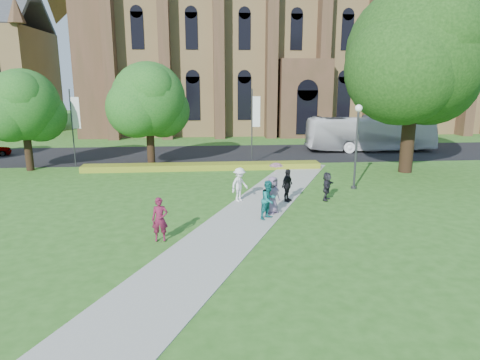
{
  "coord_description": "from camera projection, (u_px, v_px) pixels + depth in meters",
  "views": [
    {
      "loc": [
        -1.9,
        -18.91,
        6.73
      ],
      "look_at": [
        -0.04,
        2.7,
        1.6
      ],
      "focal_mm": 32.0,
      "sensor_mm": 36.0,
      "label": 1
    }
  ],
  "objects": [
    {
      "name": "ground",
      "position": [
        246.0,
        226.0,
        20.05
      ],
      "size": [
        160.0,
        160.0,
        0.0
      ],
      "primitive_type": "plane",
      "color": "#2D601D",
      "rests_on": "ground"
    },
    {
      "name": "road",
      "position": [
        224.0,
        154.0,
        39.43
      ],
      "size": [
        160.0,
        10.0,
        0.02
      ],
      "primitive_type": "cube",
      "color": "black",
      "rests_on": "ground"
    },
    {
      "name": "footpath",
      "position": [
        244.0,
        219.0,
        21.01
      ],
      "size": [
        15.58,
        28.54,
        0.04
      ],
      "primitive_type": "cube",
      "rotation": [
        0.0,
        0.0,
        -0.44
      ],
      "color": "#B2B2A8",
      "rests_on": "ground"
    },
    {
      "name": "flower_hedge",
      "position": [
        203.0,
        167.0,
        32.62
      ],
      "size": [
        18.0,
        1.4,
        0.45
      ],
      "primitive_type": "cube",
      "color": "gold",
      "rests_on": "ground"
    },
    {
      "name": "cathedral",
      "position": [
        292.0,
        31.0,
        56.41
      ],
      "size": [
        52.6,
        18.25,
        28.0
      ],
      "color": "brown",
      "rests_on": "ground"
    },
    {
      "name": "streetlamp",
      "position": [
        357.0,
        137.0,
        26.22
      ],
      "size": [
        0.44,
        0.44,
        5.24
      ],
      "color": "#38383D",
      "rests_on": "ground"
    },
    {
      "name": "large_tree",
      "position": [
        415.0,
        55.0,
        29.87
      ],
      "size": [
        9.6,
        9.6,
        13.2
      ],
      "color": "#332114",
      "rests_on": "ground"
    },
    {
      "name": "street_tree_0",
      "position": [
        23.0,
        105.0,
        31.24
      ],
      "size": [
        5.2,
        5.2,
        7.5
      ],
      "color": "#332114",
      "rests_on": "ground"
    },
    {
      "name": "street_tree_1",
      "position": [
        148.0,
        100.0,
        32.4
      ],
      "size": [
        5.6,
        5.6,
        8.05
      ],
      "color": "#332114",
      "rests_on": "ground"
    },
    {
      "name": "banner_pole_0",
      "position": [
        253.0,
        122.0,
        34.18
      ],
      "size": [
        0.7,
        0.1,
        6.0
      ],
      "color": "#38383D",
      "rests_on": "ground"
    },
    {
      "name": "banner_pole_1",
      "position": [
        74.0,
        123.0,
        33.01
      ],
      "size": [
        0.7,
        0.1,
        6.0
      ],
      "color": "#38383D",
      "rests_on": "ground"
    },
    {
      "name": "tour_coach",
      "position": [
        370.0,
        133.0,
        40.64
      ],
      "size": [
        12.15,
        3.15,
        3.36
      ],
      "primitive_type": "imported",
      "rotation": [
        0.0,
        0.0,
        1.54
      ],
      "color": "white",
      "rests_on": "road"
    },
    {
      "name": "pedestrian_0",
      "position": [
        160.0,
        219.0,
        17.98
      ],
      "size": [
        0.7,
        0.47,
        1.88
      ],
      "primitive_type": "imported",
      "rotation": [
        0.0,
        0.0,
        0.03
      ],
      "color": "maroon",
      "rests_on": "footpath"
    },
    {
      "name": "pedestrian_1",
      "position": [
        269.0,
        200.0,
        20.84
      ],
      "size": [
        1.18,
        1.16,
        1.92
      ],
      "primitive_type": "imported",
      "rotation": [
        0.0,
        0.0,
        0.74
      ],
      "color": "#166D6E",
      "rests_on": "footpath"
    },
    {
      "name": "pedestrian_2",
      "position": [
        240.0,
        185.0,
        23.86
      ],
      "size": [
        1.38,
        1.36,
        1.91
      ],
      "primitive_type": "imported",
      "rotation": [
        0.0,
        0.0,
        0.75
      ],
      "color": "white",
      "rests_on": "footpath"
    },
    {
      "name": "pedestrian_3",
      "position": [
        287.0,
        185.0,
        23.82
      ],
      "size": [
        1.03,
        1.12,
        1.84
      ],
      "primitive_type": "imported",
      "rotation": [
        0.0,
        0.0,
        0.89
      ],
      "color": "black",
      "rests_on": "footpath"
    },
    {
      "name": "pedestrian_4",
      "position": [
        272.0,
        195.0,
        21.71
      ],
      "size": [
        1.11,
        1.06,
        1.91
      ],
      "primitive_type": "imported",
      "rotation": [
        0.0,
        0.0,
        0.68
      ],
      "color": "slate",
      "rests_on": "footpath"
    },
    {
      "name": "pedestrian_5",
      "position": [
        327.0,
        186.0,
        24.12
      ],
      "size": [
        1.12,
        1.54,
        1.61
      ],
      "primitive_type": "imported",
      "rotation": [
        0.0,
        0.0,
        1.08
      ],
      "color": "#29272F",
      "rests_on": "footpath"
    },
    {
      "name": "parasol",
      "position": [
        276.0,
        170.0,
        21.53
      ],
      "size": [
        0.75,
        0.75,
        0.59
      ],
      "primitive_type": "imported",
      "rotation": [
        0.0,
        0.0,
        0.12
      ],
      "color": "#C48AA2",
      "rests_on": "pedestrian_4"
    }
  ]
}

